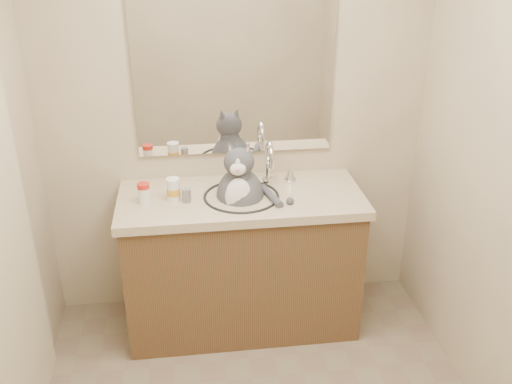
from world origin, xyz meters
TOP-DOWN VIEW (x-y plane):
  - room at (0.00, 0.00)m, footprint 2.22×2.52m
  - vanity at (0.00, 0.96)m, footprint 1.34×0.59m
  - mirror at (0.00, 1.24)m, footprint 1.10×0.02m
  - cat at (-0.01, 0.95)m, footprint 0.37×0.35m
  - pill_bottle_redcap at (-0.52, 0.94)m, footprint 0.08×0.08m
  - pill_bottle_orange at (-0.36, 0.95)m, footprint 0.09×0.09m
  - grey_canister at (-0.30, 0.92)m, footprint 0.06×0.06m

SIDE VIEW (x-z plane):
  - vanity at x=0.00m, z-range -0.12..1.00m
  - cat at x=-0.01m, z-range 0.60..1.12m
  - grey_canister at x=-0.30m, z-range 0.85..0.92m
  - pill_bottle_redcap at x=-0.52m, z-range 0.85..0.96m
  - pill_bottle_orange at x=-0.36m, z-range 0.85..0.97m
  - room at x=0.00m, z-range -0.01..2.41m
  - mirror at x=0.00m, z-range 1.00..1.90m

